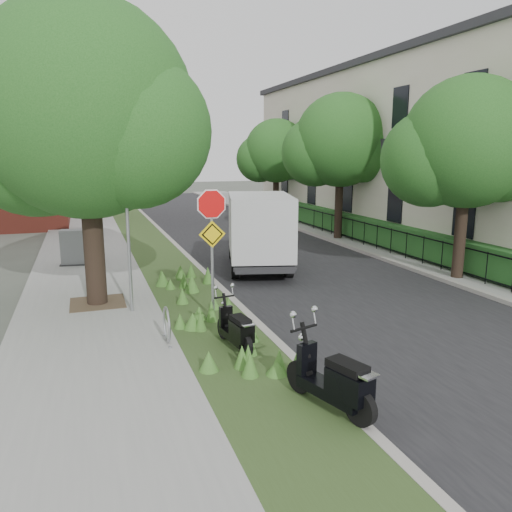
{
  "coord_description": "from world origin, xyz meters",
  "views": [
    {
      "loc": [
        -4.18,
        -10.58,
        4.02
      ],
      "look_at": [
        0.12,
        1.84,
        1.3
      ],
      "focal_mm": 35.0,
      "sensor_mm": 36.0,
      "label": 1
    }
  ],
  "objects": [
    {
      "name": "far_tree_a",
      "position": [
        6.94,
        2.05,
        4.13
      ],
      "size": [
        4.6,
        4.1,
        6.22
      ],
      "color": "black",
      "rests_on": "ground"
    },
    {
      "name": "road",
      "position": [
        3.0,
        10.0,
        0.01
      ],
      "size": [
        7.0,
        60.0,
        0.01
      ],
      "primitive_type": "cube",
      "color": "black",
      "rests_on": "ground"
    },
    {
      "name": "scooter_far",
      "position": [
        -0.71,
        -4.38,
        0.55
      ],
      "size": [
        0.76,
        1.8,
        0.88
      ],
      "color": "black",
      "rests_on": "ground"
    },
    {
      "name": "sign_assembly",
      "position": [
        -1.4,
        0.58,
        2.33
      ],
      "size": [
        0.94,
        0.08,
        3.22
      ],
      "color": "#A5A8AD",
      "rests_on": "ground"
    },
    {
      "name": "hedge_far",
      "position": [
        7.9,
        10.0,
        0.67
      ],
      "size": [
        1.0,
        24.0,
        1.1
      ],
      "primitive_type": "cube",
      "color": "#244F1C",
      "rests_on": "footpath_far"
    },
    {
      "name": "far_tree_c",
      "position": [
        6.94,
        18.04,
        3.95
      ],
      "size": [
        4.37,
        3.89,
        5.93
      ],
      "color": "black",
      "rests_on": "ground"
    },
    {
      "name": "utility_cabinet",
      "position": [
        -4.62,
        7.99,
        0.72
      ],
      "size": [
        1.01,
        0.75,
        1.24
      ],
      "color": "#262628",
      "rests_on": "ground"
    },
    {
      "name": "verge",
      "position": [
        -1.5,
        10.0,
        0.06
      ],
      "size": [
        2.0,
        60.0,
        0.12
      ],
      "primitive_type": "cube",
      "color": "#344A1F",
      "rests_on": "ground"
    },
    {
      "name": "fence_far",
      "position": [
        7.2,
        10.0,
        0.67
      ],
      "size": [
        0.04,
        24.0,
        1.0
      ],
      "color": "black",
      "rests_on": "ground"
    },
    {
      "name": "footpath_far",
      "position": [
        8.2,
        10.0,
        0.06
      ],
      "size": [
        3.2,
        60.0,
        0.12
      ],
      "primitive_type": "cube",
      "color": "gray",
      "rests_on": "ground"
    },
    {
      "name": "kerb_far",
      "position": [
        6.5,
        10.0,
        0.07
      ],
      "size": [
        0.2,
        60.0,
        0.13
      ],
      "primitive_type": "cube",
      "color": "#9E9991",
      "rests_on": "ground"
    },
    {
      "name": "bike_hoop",
      "position": [
        -2.7,
        -0.6,
        0.5
      ],
      "size": [
        0.06,
        0.78,
        0.77
      ],
      "color": "#A5A8AD",
      "rests_on": "ground"
    },
    {
      "name": "box_truck",
      "position": [
        1.55,
        5.67,
        1.47
      ],
      "size": [
        3.12,
        5.3,
        2.25
      ],
      "color": "#262628",
      "rests_on": "ground"
    },
    {
      "name": "street_tree_main",
      "position": [
        -4.08,
        2.86,
        4.8
      ],
      "size": [
        6.21,
        5.54,
        7.66
      ],
      "color": "black",
      "rests_on": "ground"
    },
    {
      "name": "kerb_near",
      "position": [
        -0.5,
        10.0,
        0.07
      ],
      "size": [
        0.2,
        60.0,
        0.13
      ],
      "primitive_type": "cube",
      "color": "#9E9991",
      "rests_on": "ground"
    },
    {
      "name": "terrace_houses",
      "position": [
        11.49,
        10.0,
        4.16
      ],
      "size": [
        7.4,
        26.4,
        8.2
      ],
      "color": "beige",
      "rests_on": "ground"
    },
    {
      "name": "bare_post",
      "position": [
        -3.2,
        1.8,
        2.12
      ],
      "size": [
        0.08,
        0.08,
        4.0
      ],
      "color": "#A5A8AD",
      "rests_on": "ground"
    },
    {
      "name": "far_tree_b",
      "position": [
        6.94,
        10.05,
        4.37
      ],
      "size": [
        4.83,
        4.31,
        6.56
      ],
      "color": "black",
      "rests_on": "ground"
    },
    {
      "name": "ground",
      "position": [
        0.0,
        0.0,
        0.0
      ],
      "size": [
        120.0,
        120.0,
        0.0
      ],
      "primitive_type": "plane",
      "color": "#4C5147",
      "rests_on": "ground"
    },
    {
      "name": "scooter_near",
      "position": [
        -1.42,
        -1.49,
        0.47
      ],
      "size": [
        0.46,
        1.53,
        0.73
      ],
      "color": "black",
      "rests_on": "ground"
    },
    {
      "name": "sidewalk_near",
      "position": [
        -4.25,
        10.0,
        0.06
      ],
      "size": [
        3.5,
        60.0,
        0.12
      ],
      "primitive_type": "cube",
      "color": "gray",
      "rests_on": "ground"
    }
  ]
}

